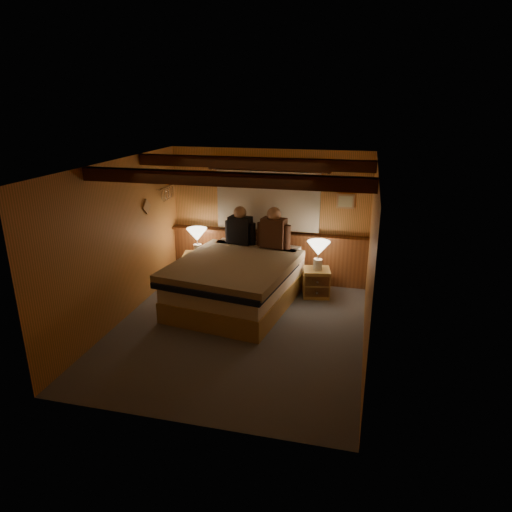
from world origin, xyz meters
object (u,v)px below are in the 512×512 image
(nightstand_right, at_px, (316,283))
(lamp_left, at_px, (197,236))
(lamp_right, at_px, (318,250))
(person_right, at_px, (274,231))
(person_left, at_px, (240,228))
(bed, at_px, (237,281))
(nightstand_left, at_px, (197,267))
(duffel_bag, at_px, (207,276))

(nightstand_right, distance_m, lamp_left, 2.28)
(lamp_right, relative_size, person_right, 0.67)
(lamp_left, xyz_separation_m, person_right, (1.41, -0.01, 0.19))
(person_left, bearing_deg, bed, -70.09)
(bed, relative_size, person_right, 3.38)
(lamp_right, relative_size, person_left, 0.71)
(lamp_left, bearing_deg, person_right, -0.33)
(lamp_right, distance_m, person_left, 1.45)
(bed, bearing_deg, nightstand_right, 36.50)
(nightstand_left, distance_m, duffel_bag, 0.30)
(lamp_left, bearing_deg, duffel_bag, -32.95)
(nightstand_right, bearing_deg, person_left, 159.94)
(lamp_left, relative_size, duffel_bag, 0.86)
(person_right, distance_m, duffel_bag, 1.50)
(nightstand_right, xyz_separation_m, lamp_left, (-2.19, 0.16, 0.63))
(nightstand_right, relative_size, person_right, 0.69)
(nightstand_left, distance_m, lamp_right, 2.30)
(nightstand_left, distance_m, nightstand_right, 2.22)
(nightstand_right, relative_size, person_left, 0.72)
(lamp_left, bearing_deg, person_left, 5.06)
(bed, distance_m, duffel_bag, 1.02)
(bed, bearing_deg, lamp_left, 149.10)
(bed, bearing_deg, lamp_right, 35.59)
(nightstand_left, distance_m, person_right, 1.64)
(nightstand_right, height_order, person_left, person_left)
(nightstand_right, xyz_separation_m, lamp_right, (0.01, -0.02, 0.59))
(bed, relative_size, lamp_left, 5.20)
(bed, distance_m, lamp_left, 1.34)
(lamp_right, bearing_deg, lamp_left, 175.42)
(nightstand_right, bearing_deg, person_right, 158.28)
(lamp_left, bearing_deg, lamp_right, -4.58)
(lamp_left, height_order, duffel_bag, lamp_left)
(lamp_left, relative_size, person_right, 0.65)
(person_right, height_order, duffel_bag, person_right)
(duffel_bag, bearing_deg, nightstand_right, 4.74)
(person_left, bearing_deg, person_right, 1.25)
(duffel_bag, bearing_deg, person_right, 11.65)
(nightstand_left, xyz_separation_m, lamp_left, (0.02, 0.00, 0.60))
(bed, distance_m, nightstand_left, 1.28)
(nightstand_left, bearing_deg, duffel_bag, -41.99)
(lamp_left, distance_m, person_left, 0.81)
(nightstand_right, distance_m, duffel_bag, 1.97)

